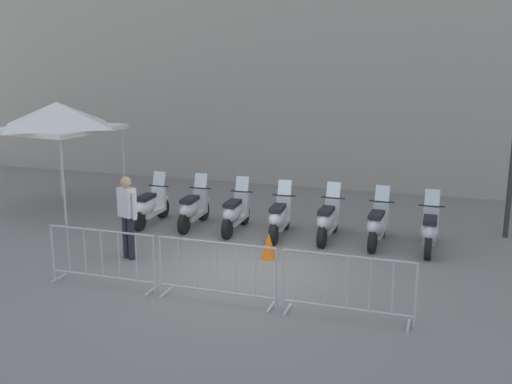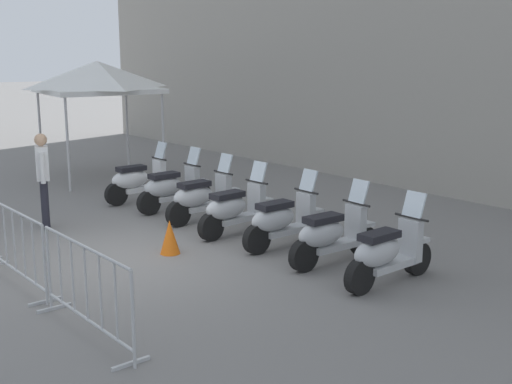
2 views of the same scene
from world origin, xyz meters
TOP-DOWN VIEW (x-y plane):
  - ground_plane at (0.00, 0.00)m, footprint 120.00×120.00m
  - motorcycle_0 at (-3.59, 1.79)m, footprint 0.61×1.72m
  - motorcycle_1 at (-2.50, 2.04)m, footprint 0.63×1.72m
  - motorcycle_2 at (-1.40, 2.15)m, footprint 0.63×1.72m
  - motorcycle_3 at (-0.28, 2.21)m, footprint 0.66×1.72m
  - motorcycle_4 at (0.79, 2.48)m, footprint 0.59×1.72m
  - motorcycle_5 at (1.89, 2.61)m, footprint 0.56×1.73m
  - motorcycle_6 at (3.01, 2.68)m, footprint 0.61×1.72m
  - barrier_segment_0 at (-2.00, -1.88)m, footprint 2.12×0.69m
  - barrier_segment_1 at (0.21, -1.60)m, footprint 2.12×0.69m
  - barrier_segment_2 at (2.41, -1.31)m, footprint 2.12×0.69m
  - officer_near_row_end at (-2.49, -0.47)m, footprint 0.54×0.30m
  - canopy_tent at (-6.62, 2.05)m, footprint 2.61×2.61m
  - traffic_cone at (0.10, 0.79)m, footprint 0.32×0.32m

SIDE VIEW (x-z plane):
  - ground_plane at x=0.00m, z-range 0.00..0.00m
  - traffic_cone at x=0.10m, z-range 0.00..0.55m
  - motorcycle_0 at x=-3.59m, z-range -0.16..1.07m
  - motorcycle_1 at x=-2.50m, z-range -0.16..1.07m
  - motorcycle_2 at x=-1.40m, z-range -0.16..1.07m
  - motorcycle_3 at x=-0.28m, z-range -0.16..1.07m
  - motorcycle_4 at x=0.79m, z-range -0.16..1.07m
  - motorcycle_5 at x=1.89m, z-range -0.16..1.07m
  - motorcycle_6 at x=3.01m, z-range -0.16..1.07m
  - barrier_segment_0 at x=-2.00m, z-range -0.01..1.06m
  - barrier_segment_1 at x=0.21m, z-range -0.01..1.06m
  - barrier_segment_2 at x=2.41m, z-range -0.01..1.06m
  - officer_near_row_end at x=-2.49m, z-range 0.12..1.85m
  - canopy_tent at x=-6.62m, z-range 1.06..3.97m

